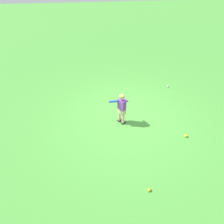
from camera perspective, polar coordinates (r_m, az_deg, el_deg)
name	(u,v)px	position (r m, az deg, el deg)	size (l,w,h in m)	color
ground_plane	(126,117)	(6.94, 3.99, -1.32)	(40.00, 40.00, 0.00)	#479338
child_batter	(121,106)	(6.31, 2.65, 1.64)	(0.34, 0.63, 1.08)	#232328
play_ball_near_batter	(168,86)	(8.79, 15.30, 6.99)	(0.08, 0.08, 0.08)	white
play_ball_by_bucket	(149,190)	(5.17, 10.25, -20.56)	(0.08, 0.08, 0.08)	yellow
play_ball_center_lawn	(186,136)	(6.58, 19.90, -6.23)	(0.09, 0.09, 0.09)	yellow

